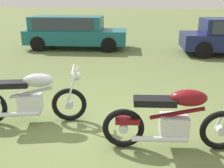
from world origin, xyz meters
name	(u,v)px	position (x,y,z in m)	size (l,w,h in m)	color
ground_plane	(100,128)	(0.00, 0.00, 0.00)	(120.00, 120.00, 0.00)	olive
motorcycle_silver	(30,98)	(-1.26, -0.11, 0.48)	(1.95, 0.99, 1.02)	black
motorcycle_maroon	(175,119)	(1.25, -0.29, 0.48)	(2.04, 0.82, 1.02)	black
car_teal	(72,30)	(-3.47, 6.76, 0.83)	(4.71, 2.51, 1.43)	#19606B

